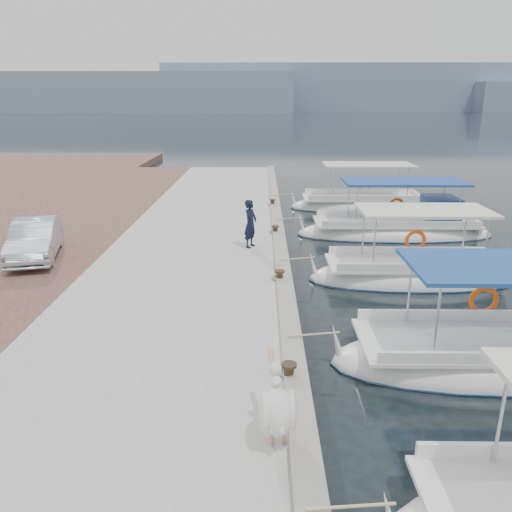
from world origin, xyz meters
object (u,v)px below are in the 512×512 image
Objects in this scene: fishing_caique_b at (486,360)px; fishing_caique_e at (362,206)px; fisherman at (250,224)px; fishing_caique_d at (397,231)px; fishing_caique_c at (412,277)px; pelican at (278,408)px; parked_car at (35,239)px.

fishing_caique_b is 15.45m from fishing_caique_e.
fishing_caique_e is at bearing -8.14° from fisherman.
fishing_caique_e is at bearing 94.78° from fishing_caique_d.
fishing_caique_d is 1.09× the size of fishing_caique_e.
fishing_caique_b is 0.90× the size of fishing_caique_e.
fishing_caique_c is 10.42m from fishing_caique_e.
fishing_caique_b is 10.31m from fishing_caique_d.
pelican is 0.39× the size of parked_car.
fisherman is at bearing 159.13° from fishing_caique_c.
fishing_caique_b is 8.66m from fisherman.
fishing_caique_b is 5.04m from fishing_caique_c.
fisherman is 6.84m from parked_car.
fishing_caique_b is 4.02× the size of fisherman.
fishing_caique_d is at bearing 80.53° from fishing_caique_c.
fishing_caique_c and fishing_caique_e have the same top height.
fisherman is at bearing 126.12° from fishing_caique_b.
parked_car is at bearing 124.83° from fisherman.
fishing_caique_b is at bearing -40.40° from parked_car.
parked_car is (-12.57, -4.59, 0.91)m from fishing_caique_d.
fisherman reaches higher than pelican.
fishing_caique_c reaches higher than fisherman.
pelican is at bearing -152.15° from fisherman.
fishing_caique_e is 10.16m from fisherman.
fishing_caique_e reaches higher than parked_car.
fishing_caique_b and fishing_caique_d have the same top height.
fishing_caique_d reaches higher than fisherman.
fishing_caique_d and fishing_caique_e have the same top height.
fishing_caique_b is at bearing -91.32° from fishing_caique_e.
fishing_caique_c is 9.27m from pelican.
fisherman is (-4.97, 1.89, 1.18)m from fishing_caique_c.
fishing_caique_e is 4.46× the size of fisherman.
fishing_caique_c is 0.80× the size of fishing_caique_d.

